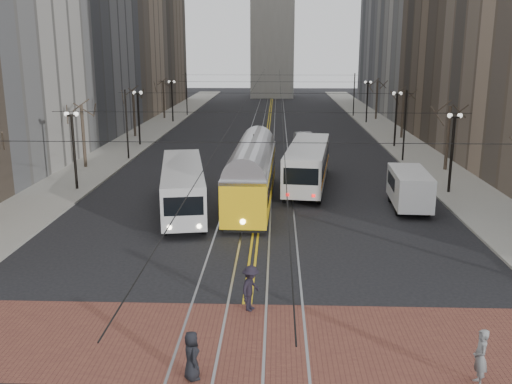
# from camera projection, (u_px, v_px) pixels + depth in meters

# --- Properties ---
(ground) EXTENTS (260.00, 260.00, 0.00)m
(ground) POSITION_uv_depth(u_px,v_px,m) (248.00, 294.00, 24.58)
(ground) COLOR black
(ground) RESTS_ON ground
(sidewalk_left) EXTENTS (5.00, 140.00, 0.15)m
(sidewalk_left) POSITION_uv_depth(u_px,v_px,m) (143.00, 135.00, 68.69)
(sidewalk_left) COLOR gray
(sidewalk_left) RESTS_ON ground
(sidewalk_right) EXTENTS (5.00, 140.00, 0.15)m
(sidewalk_right) POSITION_uv_depth(u_px,v_px,m) (393.00, 137.00, 67.60)
(sidewalk_right) COLOR gray
(sidewalk_right) RESTS_ON ground
(crosswalk_band) EXTENTS (25.00, 6.00, 0.01)m
(crosswalk_band) POSITION_uv_depth(u_px,v_px,m) (243.00, 340.00, 20.70)
(crosswalk_band) COLOR brown
(crosswalk_band) RESTS_ON ground
(streetcar_rails) EXTENTS (4.80, 130.00, 0.02)m
(streetcar_rails) POSITION_uv_depth(u_px,v_px,m) (267.00, 137.00, 68.17)
(streetcar_rails) COLOR gray
(streetcar_rails) RESTS_ON ground
(centre_lines) EXTENTS (0.42, 130.00, 0.01)m
(centre_lines) POSITION_uv_depth(u_px,v_px,m) (267.00, 137.00, 68.17)
(centre_lines) COLOR gold
(centre_lines) RESTS_ON ground
(lamp_posts) EXTENTS (27.60, 57.20, 5.60)m
(lamp_posts) POSITION_uv_depth(u_px,v_px,m) (264.00, 133.00, 51.74)
(lamp_posts) COLOR black
(lamp_posts) RESTS_ON ground
(street_trees) EXTENTS (31.68, 53.28, 5.60)m
(street_trees) POSITION_uv_depth(u_px,v_px,m) (266.00, 124.00, 58.03)
(street_trees) COLOR #382D23
(street_trees) RESTS_ON ground
(trolley_wires) EXTENTS (25.96, 120.00, 6.60)m
(trolley_wires) POSITION_uv_depth(u_px,v_px,m) (266.00, 115.00, 57.39)
(trolley_wires) COLOR black
(trolley_wires) RESTS_ON ground
(transit_bus) EXTENTS (4.52, 12.32, 3.02)m
(transit_bus) POSITION_uv_depth(u_px,v_px,m) (183.00, 189.00, 36.71)
(transit_bus) COLOR #B8B8B8
(transit_bus) RESTS_ON ground
(streetcar) EXTENTS (3.06, 14.45, 3.39)m
(streetcar) POSITION_uv_depth(u_px,v_px,m) (252.00, 179.00, 38.60)
(streetcar) COLOR yellow
(streetcar) RESTS_ON ground
(rear_bus) EXTENTS (4.18, 12.57, 3.22)m
(rear_bus) POSITION_uv_depth(u_px,v_px,m) (308.00, 166.00, 43.33)
(rear_bus) COLOR silver
(rear_bus) RESTS_ON ground
(cargo_van) EXTENTS (2.51, 5.83, 2.53)m
(cargo_van) POSITION_uv_depth(u_px,v_px,m) (409.00, 190.00, 37.37)
(cargo_van) COLOR white
(cargo_van) RESTS_ON ground
(sedan_grey) EXTENTS (2.75, 5.15, 1.67)m
(sedan_grey) POSITION_uv_depth(u_px,v_px,m) (309.00, 159.00, 50.19)
(sedan_grey) COLOR #414449
(sedan_grey) RESTS_ON ground
(sedan_silver) EXTENTS (2.22, 5.14, 1.64)m
(sedan_silver) POSITION_uv_depth(u_px,v_px,m) (304.00, 141.00, 60.09)
(sedan_silver) COLOR #A3A5AA
(sedan_silver) RESTS_ON ground
(pedestrian_a) EXTENTS (0.79, 0.93, 1.63)m
(pedestrian_a) POSITION_uv_depth(u_px,v_px,m) (192.00, 355.00, 18.13)
(pedestrian_a) COLOR black
(pedestrian_a) RESTS_ON crosswalk_band
(pedestrian_b) EXTENTS (0.52, 0.73, 1.88)m
(pedestrian_b) POSITION_uv_depth(u_px,v_px,m) (480.00, 357.00, 17.77)
(pedestrian_b) COLOR slate
(pedestrian_b) RESTS_ON crosswalk_band
(pedestrian_d) EXTENTS (1.12, 1.40, 1.89)m
(pedestrian_d) POSITION_uv_depth(u_px,v_px,m) (251.00, 288.00, 22.88)
(pedestrian_d) COLOR black
(pedestrian_d) RESTS_ON crosswalk_band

